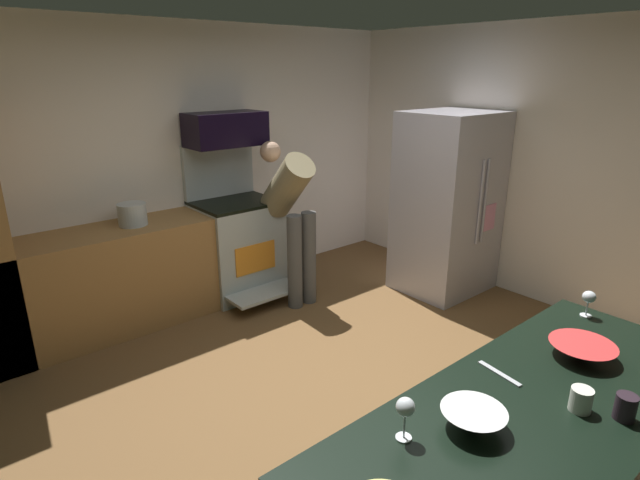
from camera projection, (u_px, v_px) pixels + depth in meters
The scene contains 16 objects.
ground_plane at pixel (343, 392), 3.62m from camera, with size 5.20×4.80×0.02m, color brown.
wall_back at pixel (181, 164), 4.89m from camera, with size 5.20×0.12×2.60m, color silver.
wall_right at pixel (545, 167), 4.74m from camera, with size 0.12×4.80×2.60m, color silver.
lower_cabinet_run at pixel (111, 280), 4.36m from camera, with size 2.40×0.60×0.90m, color #9E6E3C.
oven_range at pixel (237, 244), 5.09m from camera, with size 0.76×0.95×1.48m.
microwave at pixel (226, 129), 4.80m from camera, with size 0.74×0.38×0.31m, color black.
refrigerator at pixel (447, 203), 5.07m from camera, with size 0.89×0.78×1.80m.
person_cook at pixel (291, 210), 4.77m from camera, with size 0.31×0.68×1.52m.
mixing_bowl_large at pixel (582, 350), 2.36m from camera, with size 0.30×0.30×0.07m, color red.
mixing_bowl_small at pixel (473, 419), 1.89m from camera, with size 0.25×0.25×0.08m, color silver.
wine_glass_near at pixel (589, 298), 2.73m from camera, with size 0.07×0.07×0.15m.
wine_glass_mid at pixel (405, 409), 1.81m from camera, with size 0.07×0.07×0.17m.
mug_coffee at pixel (625, 407), 1.94m from camera, with size 0.08×0.08×0.10m, color black.
mug_tea at pixel (581, 400), 1.99m from camera, with size 0.08×0.08×0.10m, color silver.
knife_chef at pixel (499, 373), 2.24m from camera, with size 0.22×0.02×0.01m, color #B7BABF.
stock_pot at pixel (132, 214), 4.33m from camera, with size 0.24×0.24×0.19m, color #B7BFC1.
Camera 1 is at (-2.11, -2.25, 2.18)m, focal length 28.49 mm.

